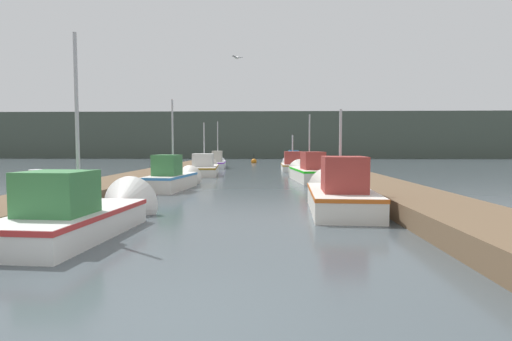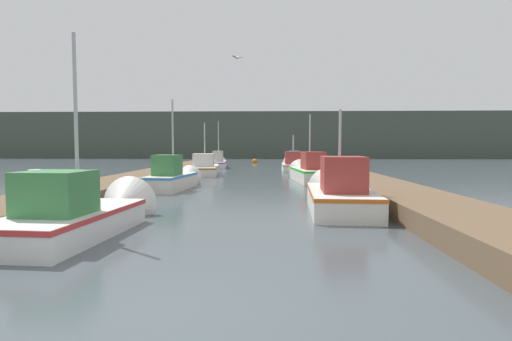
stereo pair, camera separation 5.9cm
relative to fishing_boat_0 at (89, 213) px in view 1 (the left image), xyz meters
The scene contains 16 objects.
ground_plane 5.74m from the fishing_boat_0, 57.84° to the right, with size 200.00×200.00×0.00m.
dock_left 11.42m from the fishing_boat_0, 102.43° to the left, with size 2.37×40.00×0.52m.
dock_right 14.06m from the fishing_boat_0, 52.51° to the left, with size 2.37×40.00×0.52m.
distant_shore_ridge 61.24m from the fishing_boat_0, 87.14° to the left, with size 120.00×16.00×7.32m.
fishing_boat_0 is the anchor object (origin of this frame).
fishing_boat_1 7.22m from the fishing_boat_0, 29.20° to the left, with size 2.04×5.34×3.58m.
fishing_boat_2 9.10m from the fishing_boat_0, 91.24° to the left, with size 1.78×4.79×4.32m.
fishing_boat_3 15.21m from the fishing_boat_0, 65.19° to the left, with size 2.15×5.88×4.14m.
fishing_boat_4 18.47m from the fishing_boat_0, 91.01° to the left, with size 2.31×6.35×4.07m.
fishing_boat_5 23.79m from the fishing_boat_0, 75.37° to the left, with size 1.78×5.46×3.35m.
fishing_boat_6 27.20m from the fishing_boat_0, 91.09° to the left, with size 1.76×6.12×4.48m.
fishing_boat_7 31.57m from the fishing_boat_0, 78.30° to the left, with size 1.70×6.01×3.37m.
mooring_piling_0 31.54m from the fishing_boat_0, 92.49° to the left, with size 0.29×0.29×1.43m.
mooring_piling_1 1.58m from the fishing_boat_0, 162.87° to the left, with size 0.30×0.30×1.39m.
channel_buoy 36.85m from the fishing_boat_0, 86.27° to the left, with size 0.64×0.64×1.14m.
seagull_lead 10.83m from the fishing_boat_0, 73.17° to the left, with size 0.47×0.47×0.12m.
Camera 1 is at (1.08, -4.08, 1.95)m, focal length 28.00 mm.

